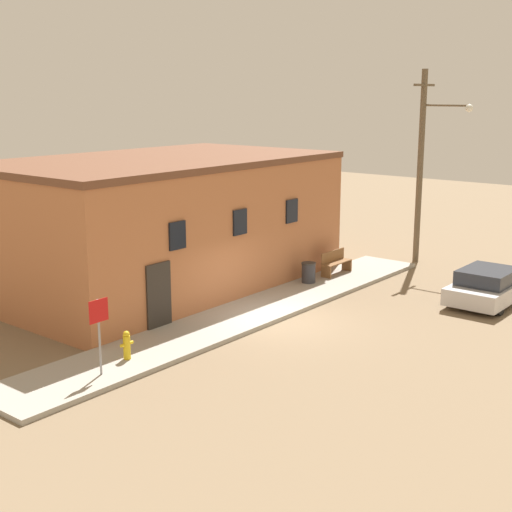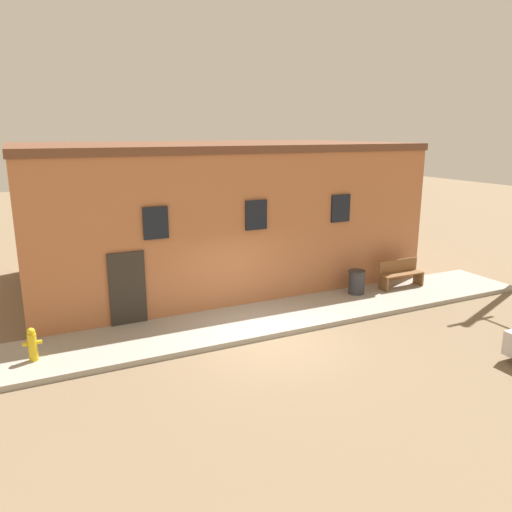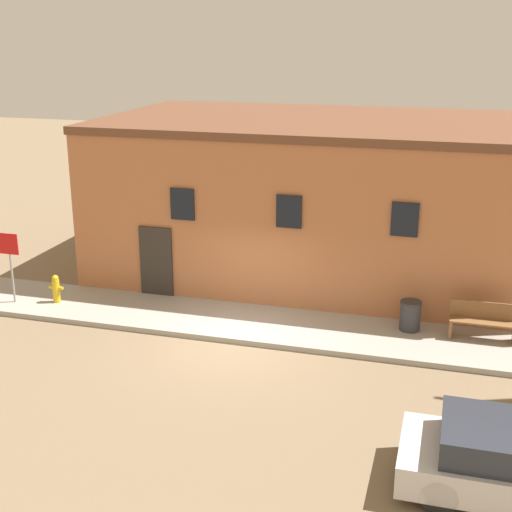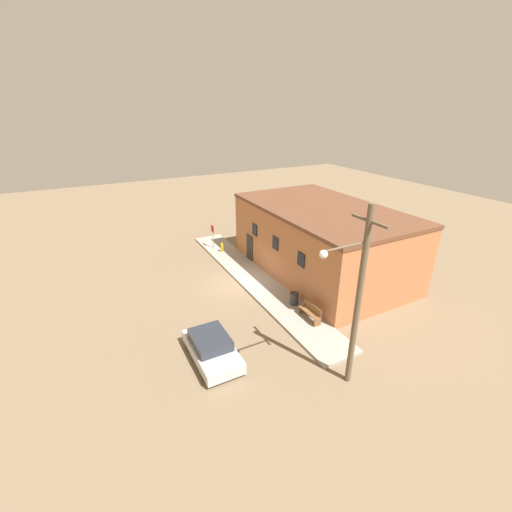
{
  "view_description": "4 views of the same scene",
  "coord_description": "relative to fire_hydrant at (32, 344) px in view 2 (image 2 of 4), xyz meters",
  "views": [
    {
      "loc": [
        -17.87,
        -13.4,
        7.35
      ],
      "look_at": [
        0.25,
        1.23,
        2.0
      ],
      "focal_mm": 50.0,
      "sensor_mm": 36.0,
      "label": 1
    },
    {
      "loc": [
        -5.65,
        -10.93,
        5.39
      ],
      "look_at": [
        0.25,
        1.23,
        2.0
      ],
      "focal_mm": 35.0,
      "sensor_mm": 36.0,
      "label": 2
    },
    {
      "loc": [
        5.07,
        -15.72,
        7.67
      ],
      "look_at": [
        0.25,
        1.23,
        2.0
      ],
      "focal_mm": 50.0,
      "sensor_mm": 36.0,
      "label": 3
    },
    {
      "loc": [
        19.45,
        -8.85,
        11.6
      ],
      "look_at": [
        0.25,
        1.23,
        2.0
      ],
      "focal_mm": 24.0,
      "sensor_mm": 36.0,
      "label": 4
    }
  ],
  "objects": [
    {
      "name": "brick_building",
      "position": [
        6.48,
        5.27,
        1.94
      ],
      "size": [
        13.26,
        7.87,
        4.98
      ],
      "color": "#B26B42",
      "rests_on": "ground"
    },
    {
      "name": "bench",
      "position": [
        11.69,
        0.69,
        0.06
      ],
      "size": [
        1.63,
        0.44,
        0.94
      ],
      "color": "brown",
      "rests_on": "sidewalk"
    },
    {
      "name": "fire_hydrant",
      "position": [
        0.0,
        0.0,
        0.0
      ],
      "size": [
        0.43,
        0.2,
        0.81
      ],
      "color": "gold",
      "rests_on": "sidewalk"
    },
    {
      "name": "sidewalk",
      "position": [
        5.64,
        0.17,
        -0.48
      ],
      "size": [
        19.37,
        2.46,
        0.15
      ],
      "color": "#9E998E",
      "rests_on": "ground"
    },
    {
      "name": "trash_bin",
      "position": [
        9.89,
        0.77,
        -0.01
      ],
      "size": [
        0.56,
        0.56,
        0.79
      ],
      "color": "#333338",
      "rests_on": "sidewalk"
    },
    {
      "name": "ground_plane",
      "position": [
        5.64,
        -1.06,
        -0.56
      ],
      "size": [
        80.0,
        80.0,
        0.0
      ],
      "primitive_type": "plane",
      "color": "#7A664C"
    }
  ]
}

